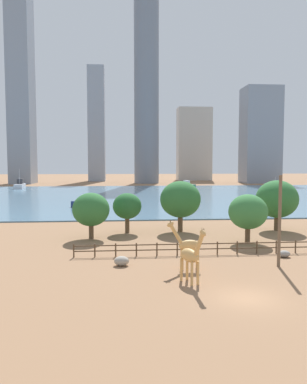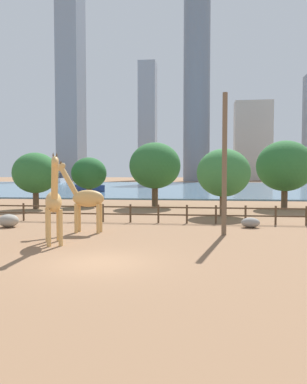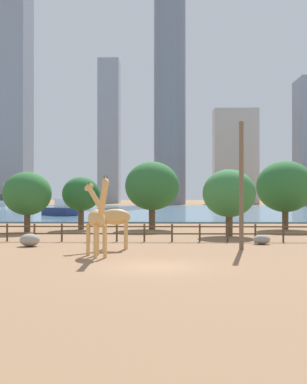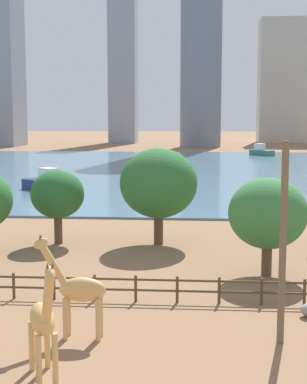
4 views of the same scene
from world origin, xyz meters
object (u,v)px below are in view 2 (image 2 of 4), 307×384
Objects in this scene: tree_center_broad at (89,174)px; boulder_near_fence at (9,221)px; giraffe_tall at (54,202)px; tree_left_large at (224,173)px; tree_right_tall at (285,166)px; tree_left_small at (36,173)px; boat_barge at (60,179)px; boat_sailboat at (235,181)px; utility_pole at (224,164)px; tree_right_small at (155,166)px; giraffe_companion at (85,198)px; boat_tug at (90,187)px; boulder_by_pole at (250,223)px.

boulder_near_fence is at bearing -92.62° from tree_center_broad.
tree_left_large is (9.09, 13.74, 1.42)m from giraffe_tall.
tree_left_small is (-24.45, -3.64, -0.70)m from tree_right_tall.
tree_left_large is 1.00× the size of tree_left_small.
boat_barge is at bearing 109.76° from tree_left_small.
boat_sailboat is (23.75, 101.22, 0.63)m from boulder_near_fence.
tree_center_broad is (-13.03, 17.01, -0.55)m from utility_pole.
boat_barge is at bearing 116.96° from tree_right_small.
giraffe_companion is at bearing -14.94° from boulder_near_fence.
giraffe_tall is 19.60m from tree_left_small.
giraffe_companion is 17.68m from tree_right_small.
boat_sailboat is (23.03, 85.62, -2.42)m from tree_center_broad.
tree_right_tall is 102.20m from boat_barge.
tree_left_small is at bearing 142.10° from utility_pole.
tree_right_tall is (20.80, 15.77, 3.79)m from boulder_near_fence.
utility_pole is at bearing -112.33° from tree_right_tall.
boat_barge is (-28.51, 59.15, 0.24)m from boat_tug.
tree_left_large is at bearing -131.54° from tree_right_tall.
giraffe_tall is 113.83m from boat_barge.
utility_pole is (8.52, 3.88, 1.91)m from giraffe_tall.
tree_center_broad is at bearing -72.46° from giraffe_companion.
boat_barge is at bearing 123.48° from tree_right_tall.
boat_barge is (-40.79, 106.27, -0.76)m from giraffe_tall.
giraffe_companion reaches higher than boat_sailboat.
boulder_near_fence is 0.26× the size of tree_center_broad.
giraffe_tall is 9.55m from utility_pole.
tree_right_small reaches higher than boulder_by_pole.
giraffe_tall is 0.87× the size of tree_center_broad.
boat_barge is (-43.28, 85.08, -2.93)m from tree_right_small.
giraffe_companion is 0.70× the size of boat_tug.
giraffe_tall is at bearing 142.76° from boat_tug.
tree_center_broad reaches higher than boat_sailboat.
tree_left_large is at bearing 23.37° from boat_barge.
tree_left_small is at bearing -171.53° from tree_right_tall.
tree_left_small is (-3.64, 12.13, 3.09)m from boulder_near_fence.
boat_barge reaches higher than tree_left_small.
boat_barge reaches higher than boat_tug.
tree_center_broad is 0.94× the size of tree_left_small.
tree_right_tall is 38.26m from boat_tug.
tree_right_small is at bearing -47.32° from boat_sailboat.
giraffe_companion is (0.43, 3.78, -0.07)m from giraffe_tall.
boulder_by_pole is 99.85m from boat_sailboat.
tree_center_broad is at bearing 166.77° from giraffe_tall.
tree_center_broad is at bearing 137.06° from boulder_by_pole.
tree_left_large is 39.70m from boat_tug.
boat_tug is at bearing -72.24° from giraffe_companion.
boat_barge is (-59.31, -0.24, 0.30)m from boat_sailboat.
boulder_near_fence is 0.24× the size of tree_left_large.
boat_tug reaches higher than boat_sailboat.
tree_right_tall is 1.17× the size of boat_sailboat.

